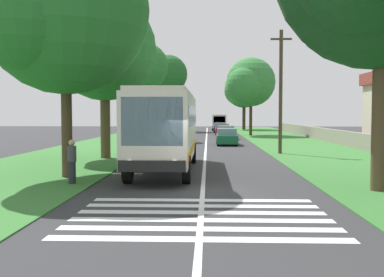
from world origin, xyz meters
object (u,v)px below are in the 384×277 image
(roadside_tree_left_2, at_px, (142,69))
(roadside_tree_left_3, at_px, (62,15))
(roadside_tree_right_3, at_px, (243,90))
(coach_bus, at_px, (166,126))
(roadside_tree_left_1, at_px, (168,75))
(trailing_car_1, at_px, (226,133))
(roadside_tree_left_0, at_px, (103,52))
(roadside_tree_right_1, at_px, (249,84))
(pedestrian, at_px, (72,161))
(utility_pole, at_px, (281,90))
(trailing_minibus_0, at_px, (219,121))
(trailing_car_2, at_px, (222,130))
(trailing_car_3, at_px, (220,128))
(trailing_car_0, at_px, (227,137))

(roadside_tree_left_2, distance_m, roadside_tree_left_3, 27.06)
(roadside_tree_left_2, relative_size, roadside_tree_right_3, 0.98)
(coach_bus, height_order, roadside_tree_left_1, roadside_tree_left_1)
(trailing_car_1, relative_size, roadside_tree_left_0, 0.45)
(roadside_tree_right_1, relative_size, pedestrian, 5.58)
(roadside_tree_left_2, bearing_deg, utility_pole, -143.36)
(trailing_minibus_0, xyz_separation_m, utility_pole, (-41.79, -3.14, 2.75))
(trailing_car_2, relative_size, roadside_tree_left_1, 0.37)
(roadside_tree_left_0, distance_m, roadside_tree_left_3, 8.24)
(coach_bus, xyz_separation_m, roadside_tree_left_0, (5.91, 4.35, 4.29))
(trailing_minibus_0, bearing_deg, trailing_car_2, -179.67)
(trailing_car_3, relative_size, roadside_tree_right_3, 0.43)
(trailing_car_2, bearing_deg, roadside_tree_right_3, -12.25)
(trailing_car_1, relative_size, trailing_minibus_0, 0.72)
(roadside_tree_left_1, bearing_deg, roadside_tree_left_0, 179.77)
(trailing_car_0, height_order, trailing_car_3, same)
(trailing_car_3, height_order, utility_pole, utility_pole)
(trailing_car_1, relative_size, roadside_tree_left_3, 0.41)
(trailing_car_3, relative_size, roadside_tree_right_1, 0.46)
(trailing_car_1, distance_m, roadside_tree_right_1, 9.72)
(roadside_tree_left_1, bearing_deg, utility_pole, -164.12)
(trailing_car_3, height_order, roadside_tree_left_3, roadside_tree_left_3)
(trailing_car_2, bearing_deg, roadside_tree_left_3, 168.54)
(roadside_tree_left_0, height_order, roadside_tree_right_1, roadside_tree_left_0)
(trailing_minibus_0, distance_m, roadside_tree_left_0, 46.15)
(roadside_tree_right_1, relative_size, utility_pole, 1.15)
(coach_bus, relative_size, pedestrian, 6.60)
(trailing_car_2, distance_m, roadside_tree_right_3, 19.41)
(trailing_car_1, distance_m, trailing_minibus_0, 23.89)
(trailing_car_2, bearing_deg, utility_pole, -173.66)
(trailing_car_0, distance_m, trailing_car_1, 9.10)
(roadside_tree_left_1, relative_size, roadside_tree_right_1, 1.22)
(roadside_tree_right_3, bearing_deg, trailing_car_0, 173.63)
(trailing_car_1, bearing_deg, roadside_tree_left_3, 164.76)
(trailing_car_2, distance_m, pedestrian, 41.70)
(coach_bus, distance_m, roadside_tree_right_3, 55.52)
(trailing_car_2, distance_m, roadside_tree_left_3, 40.35)
(roadside_tree_left_3, bearing_deg, trailing_car_2, -11.46)
(trailing_car_3, relative_size, roadside_tree_left_2, 0.44)
(roadside_tree_right_1, bearing_deg, utility_pole, 179.67)
(trailing_minibus_0, xyz_separation_m, roadside_tree_left_2, (-26.36, 8.34, 5.68))
(roadside_tree_left_0, distance_m, roadside_tree_left_1, 42.12)
(trailing_car_3, bearing_deg, roadside_tree_right_1, -159.99)
(trailing_car_2, height_order, utility_pole, utility_pole)
(coach_bus, bearing_deg, roadside_tree_left_1, 4.98)
(trailing_car_1, distance_m, trailing_car_3, 16.42)
(coach_bus, xyz_separation_m, trailing_car_2, (36.76, -3.77, -1.48))
(roadside_tree_left_1, bearing_deg, trailing_car_1, -158.75)
(trailing_car_2, relative_size, trailing_minibus_0, 0.72)
(trailing_car_0, distance_m, trailing_car_3, 25.52)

